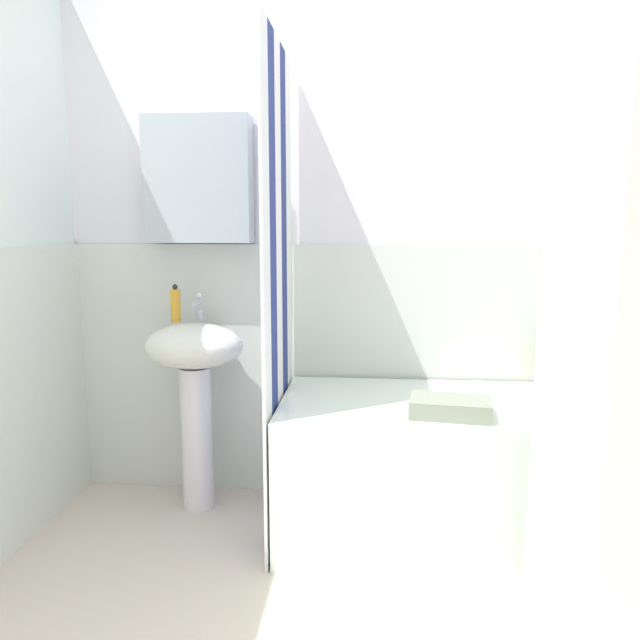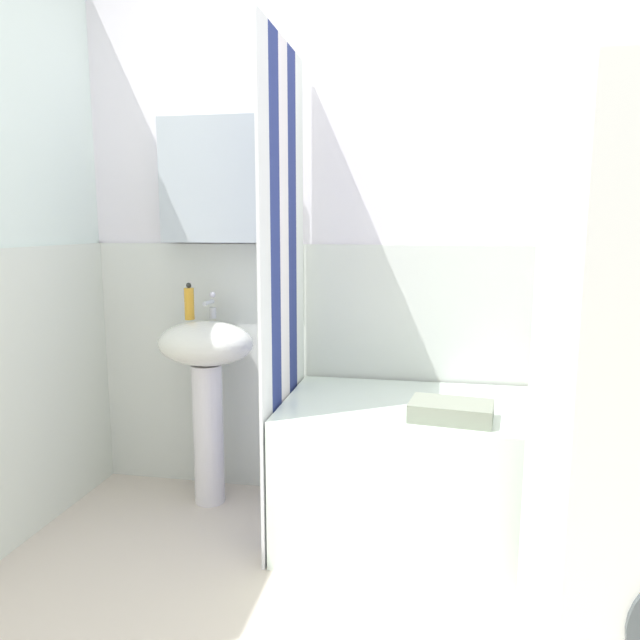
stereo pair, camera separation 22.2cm
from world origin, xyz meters
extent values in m
cube|color=white|center=(0.00, 1.27, 1.20)|extent=(3.60, 0.05, 2.40)
cube|color=silver|center=(0.00, 1.24, 0.60)|extent=(3.60, 0.02, 1.20)
cube|color=silver|center=(-0.92, 1.18, 1.49)|extent=(0.48, 0.12, 0.56)
cylinder|color=white|center=(-0.92, 1.03, 0.33)|extent=(0.14, 0.14, 0.66)
ellipsoid|color=white|center=(-0.92, 1.03, 0.76)|extent=(0.44, 0.34, 0.20)
cylinder|color=silver|center=(-0.92, 1.13, 0.88)|extent=(0.03, 0.03, 0.05)
cylinder|color=silver|center=(-0.92, 1.08, 0.94)|extent=(0.02, 0.10, 0.02)
sphere|color=silver|center=(-0.92, 1.13, 0.97)|extent=(0.03, 0.03, 0.03)
cylinder|color=gold|center=(-1.01, 1.07, 0.93)|extent=(0.04, 0.04, 0.15)
sphere|color=#292B26|center=(-1.01, 1.07, 1.02)|extent=(0.02, 0.02, 0.02)
cube|color=white|center=(0.26, 0.87, 0.29)|extent=(1.51, 0.70, 0.58)
cube|color=white|center=(-0.51, 0.59, 1.00)|extent=(0.01, 0.14, 2.00)
cube|color=navy|center=(-0.51, 0.73, 1.00)|extent=(0.01, 0.14, 2.00)
cube|color=white|center=(-0.51, 0.87, 1.00)|extent=(0.01, 0.14, 2.00)
cube|color=navy|center=(-0.51, 1.01, 1.00)|extent=(0.01, 0.14, 2.00)
cube|color=white|center=(-0.51, 1.15, 1.00)|extent=(0.01, 0.14, 2.00)
cylinder|color=#288059|center=(0.91, 1.17, 0.66)|extent=(0.04, 0.04, 0.16)
cylinder|color=#2A2A25|center=(0.91, 1.17, 0.75)|extent=(0.03, 0.03, 0.02)
cylinder|color=white|center=(0.81, 1.16, 0.69)|extent=(0.05, 0.05, 0.22)
cylinder|color=#272B2B|center=(0.81, 1.16, 0.81)|extent=(0.04, 0.04, 0.02)
cylinder|color=#2B5097|center=(0.72, 1.13, 0.65)|extent=(0.05, 0.05, 0.15)
cylinder|color=#242A29|center=(0.72, 1.13, 0.74)|extent=(0.04, 0.04, 0.02)
cylinder|color=gold|center=(0.62, 1.12, 0.67)|extent=(0.06, 0.06, 0.18)
cylinder|color=black|center=(0.62, 1.12, 0.78)|extent=(0.04, 0.04, 0.02)
cube|color=gray|center=(0.17, 0.69, 0.61)|extent=(0.32, 0.22, 0.07)
camera|label=1|loc=(-0.12, -1.53, 1.29)|focal=33.89mm
camera|label=2|loc=(0.10, -1.50, 1.29)|focal=33.89mm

